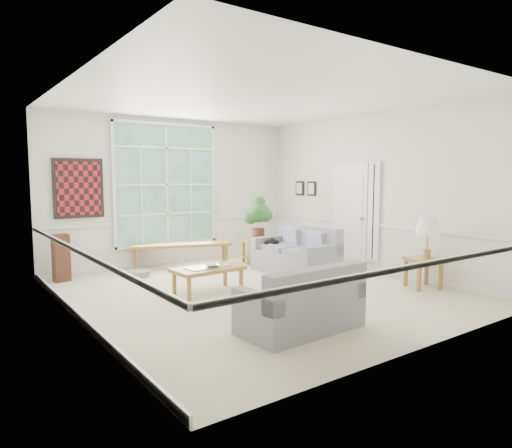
{
  "coord_description": "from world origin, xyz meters",
  "views": [
    {
      "loc": [
        -4.16,
        -5.79,
        1.82
      ],
      "look_at": [
        0.1,
        0.2,
        1.05
      ],
      "focal_mm": 32.0,
      "sensor_mm": 36.0,
      "label": 1
    }
  ],
  "objects_px": {
    "loveseat_right": "(295,250)",
    "side_table": "(423,273)",
    "loveseat_front": "(301,297)",
    "coffee_table": "(208,280)",
    "end_table": "(256,251)"
  },
  "relations": [
    {
      "from": "loveseat_right",
      "to": "side_table",
      "type": "xyz_separation_m",
      "value": [
        1.0,
        -2.05,
        -0.2
      ]
    },
    {
      "from": "loveseat_front",
      "to": "coffee_table",
      "type": "distance_m",
      "value": 2.18
    },
    {
      "from": "loveseat_right",
      "to": "loveseat_front",
      "type": "relative_size",
      "value": 1.13
    },
    {
      "from": "coffee_table",
      "to": "end_table",
      "type": "height_order",
      "value": "end_table"
    },
    {
      "from": "loveseat_right",
      "to": "coffee_table",
      "type": "relative_size",
      "value": 1.53
    },
    {
      "from": "loveseat_front",
      "to": "end_table",
      "type": "distance_m",
      "value": 4.24
    },
    {
      "from": "loveseat_front",
      "to": "loveseat_right",
      "type": "bearing_deg",
      "value": 48.75
    },
    {
      "from": "coffee_table",
      "to": "end_table",
      "type": "relative_size",
      "value": 2.14
    },
    {
      "from": "loveseat_front",
      "to": "coffee_table",
      "type": "xyz_separation_m",
      "value": [
        -0.03,
        2.17,
        -0.19
      ]
    },
    {
      "from": "loveseat_right",
      "to": "side_table",
      "type": "bearing_deg",
      "value": -64.08
    },
    {
      "from": "loveseat_right",
      "to": "side_table",
      "type": "distance_m",
      "value": 2.29
    },
    {
      "from": "side_table",
      "to": "end_table",
      "type": "bearing_deg",
      "value": 106.31
    },
    {
      "from": "loveseat_front",
      "to": "end_table",
      "type": "xyz_separation_m",
      "value": [
        2.01,
        3.73,
        -0.14
      ]
    },
    {
      "from": "side_table",
      "to": "loveseat_right",
      "type": "bearing_deg",
      "value": 115.87
    },
    {
      "from": "loveseat_front",
      "to": "end_table",
      "type": "bearing_deg",
      "value": 59.57
    }
  ]
}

